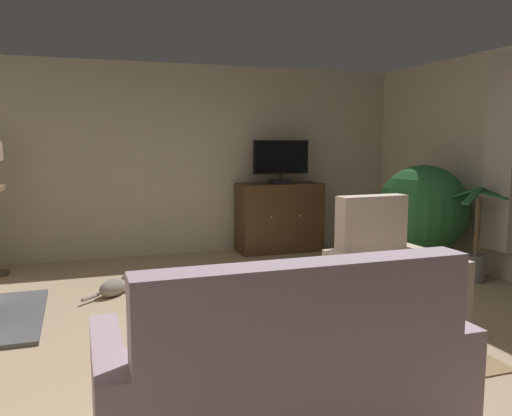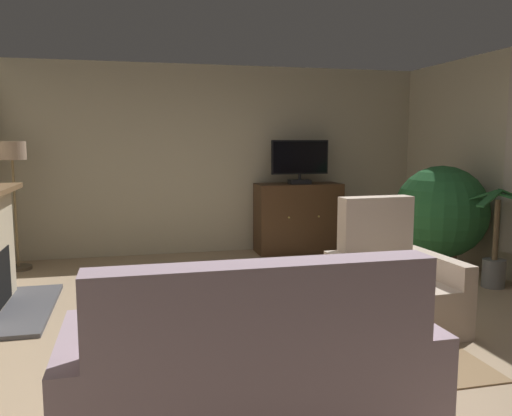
{
  "view_description": "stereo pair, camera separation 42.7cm",
  "coord_description": "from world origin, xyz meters",
  "views": [
    {
      "loc": [
        -1.7,
        -4.05,
        1.62
      ],
      "look_at": [
        -0.2,
        0.31,
        1.02
      ],
      "focal_mm": 36.73,
      "sensor_mm": 36.0,
      "label": 1
    },
    {
      "loc": [
        -1.29,
        -4.17,
        1.62
      ],
      "look_at": [
        -0.2,
        0.31,
        1.02
      ],
      "focal_mm": 36.73,
      "sensor_mm": 36.0,
      "label": 2
    }
  ],
  "objects": [
    {
      "name": "tv_remote",
      "position": [
        -0.51,
        -0.33,
        0.41
      ],
      "size": [
        0.07,
        0.18,
        0.02
      ],
      "primitive_type": "cube",
      "rotation": [
        0.0,
        0.0,
        1.71
      ],
      "color": "black",
      "rests_on": "coffee_table"
    },
    {
      "name": "folded_newspaper",
      "position": [
        -0.53,
        -0.37,
        0.4
      ],
      "size": [
        0.35,
        0.3,
        0.01
      ],
      "primitive_type": "cube",
      "rotation": [
        0.0,
        0.0,
        0.31
      ],
      "color": "silver",
      "rests_on": "coffee_table"
    },
    {
      "name": "cat",
      "position": [
        -1.36,
        1.47,
        0.1
      ],
      "size": [
        0.55,
        0.46,
        0.2
      ],
      "color": "gray",
      "rests_on": "ground_plane"
    },
    {
      "name": "curtain_panel_far",
      "position": [
        2.9,
        0.72,
        1.47
      ],
      "size": [
        0.1,
        0.44,
        2.24
      ],
      "primitive_type": "cube",
      "color": "#B2A393"
    },
    {
      "name": "armchair_near_window",
      "position": [
        0.9,
        -0.14,
        0.33
      ],
      "size": [
        0.99,
        0.95,
        1.11
      ],
      "color": "#C6B29E",
      "rests_on": "ground_plane"
    },
    {
      "name": "tv_cabinet",
      "position": [
        1.07,
        2.97,
        0.48
      ],
      "size": [
        1.22,
        0.53,
        1.0
      ],
      "color": "black",
      "rests_on": "ground_plane"
    },
    {
      "name": "sofa_floral",
      "position": [
        -0.68,
        -1.57,
        0.34
      ],
      "size": [
        1.97,
        0.93,
        1.05
      ],
      "color": "#AD93A3",
      "rests_on": "ground_plane"
    },
    {
      "name": "potted_plant_leafy_by_curtain",
      "position": [
        2.33,
        1.34,
        0.74
      ],
      "size": [
        1.1,
        1.1,
        1.32
      ],
      "color": "#99664C",
      "rests_on": "ground_plane"
    },
    {
      "name": "television",
      "position": [
        1.07,
        2.92,
        1.33
      ],
      "size": [
        0.83,
        0.2,
        0.62
      ],
      "color": "black",
      "rests_on": "tv_cabinet"
    },
    {
      "name": "wall_back",
      "position": [
        0.0,
        3.32,
        1.33
      ],
      "size": [
        6.52,
        0.1,
        2.67
      ],
      "primitive_type": "cube",
      "color": "#B2A88E",
      "rests_on": "ground_plane"
    },
    {
      "name": "potted_plant_tall_palm_by_window",
      "position": [
        2.59,
        0.69,
        0.31
      ],
      "size": [
        0.85,
        0.66,
        1.09
      ],
      "color": "slate",
      "rests_on": "ground_plane"
    },
    {
      "name": "ground_plane",
      "position": [
        0.0,
        0.0,
        -0.02
      ],
      "size": [
        6.52,
        7.15,
        0.04
      ],
      "primitive_type": "cube",
      "color": "tan"
    },
    {
      "name": "coffee_table",
      "position": [
        -0.5,
        -0.32,
        0.35
      ],
      "size": [
        1.05,
        0.58,
        0.4
      ],
      "color": "#422B19",
      "rests_on": "ground_plane"
    },
    {
      "name": "rug_central",
      "position": [
        0.16,
        -0.25,
        0.01
      ],
      "size": [
        2.04,
        2.19,
        0.01
      ],
      "primitive_type": "cube",
      "color": "#8E704C",
      "rests_on": "ground_plane"
    }
  ]
}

